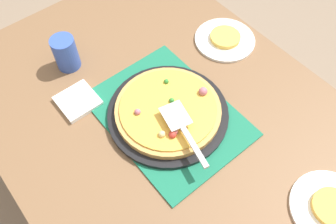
{
  "coord_description": "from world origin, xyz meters",
  "views": [
    {
      "loc": [
        0.47,
        -0.38,
        1.69
      ],
      "look_at": [
        0.0,
        0.0,
        0.77
      ],
      "focal_mm": 37.69,
      "sensor_mm": 36.0,
      "label": 1
    }
  ],
  "objects_px": {
    "plate_near_left": "(331,209)",
    "served_slice_left": "(333,207)",
    "pizza": "(168,110)",
    "served_slice_right": "(225,37)",
    "plate_far_right": "(225,40)",
    "pizza_server": "(183,128)",
    "pizza_pan": "(168,113)",
    "napkin_stack": "(78,101)",
    "cup_far": "(66,53)"
  },
  "relations": [
    {
      "from": "pizza",
      "to": "served_slice_right",
      "type": "bearing_deg",
      "value": 108.42
    },
    {
      "from": "pizza_server",
      "to": "pizza",
      "type": "bearing_deg",
      "value": 166.79
    },
    {
      "from": "plate_near_left",
      "to": "served_slice_right",
      "type": "height_order",
      "value": "served_slice_right"
    },
    {
      "from": "pizza_pan",
      "to": "served_slice_right",
      "type": "height_order",
      "value": "served_slice_right"
    },
    {
      "from": "plate_near_left",
      "to": "pizza_pan",
      "type": "bearing_deg",
      "value": -163.91
    },
    {
      "from": "pizza",
      "to": "served_slice_right",
      "type": "distance_m",
      "value": 0.39
    },
    {
      "from": "pizza",
      "to": "served_slice_left",
      "type": "xyz_separation_m",
      "value": [
        0.51,
        0.15,
        -0.02
      ]
    },
    {
      "from": "pizza",
      "to": "napkin_stack",
      "type": "xyz_separation_m",
      "value": [
        -0.22,
        -0.19,
        -0.03
      ]
    },
    {
      "from": "plate_far_right",
      "to": "pizza_pan",
      "type": "bearing_deg",
      "value": -71.71
    },
    {
      "from": "served_slice_right",
      "to": "pizza_server",
      "type": "height_order",
      "value": "pizza_server"
    },
    {
      "from": "plate_near_left",
      "to": "cup_far",
      "type": "xyz_separation_m",
      "value": [
        -0.89,
        -0.28,
        0.06
      ]
    },
    {
      "from": "served_slice_right",
      "to": "napkin_stack",
      "type": "relative_size",
      "value": 0.92
    },
    {
      "from": "napkin_stack",
      "to": "pizza_pan",
      "type": "bearing_deg",
      "value": 40.84
    },
    {
      "from": "pizza_pan",
      "to": "plate_far_right",
      "type": "relative_size",
      "value": 1.73
    },
    {
      "from": "served_slice_left",
      "to": "served_slice_right",
      "type": "distance_m",
      "value": 0.67
    },
    {
      "from": "plate_far_right",
      "to": "pizza_server",
      "type": "xyz_separation_m",
      "value": [
        0.22,
        -0.39,
        0.06
      ]
    },
    {
      "from": "served_slice_right",
      "to": "cup_far",
      "type": "bearing_deg",
      "value": -117.33
    },
    {
      "from": "pizza",
      "to": "napkin_stack",
      "type": "height_order",
      "value": "pizza"
    },
    {
      "from": "plate_far_right",
      "to": "cup_far",
      "type": "bearing_deg",
      "value": -117.33
    },
    {
      "from": "cup_far",
      "to": "pizza",
      "type": "bearing_deg",
      "value": 19.19
    },
    {
      "from": "pizza_pan",
      "to": "pizza_server",
      "type": "height_order",
      "value": "pizza_server"
    },
    {
      "from": "plate_near_left",
      "to": "cup_far",
      "type": "distance_m",
      "value": 0.94
    },
    {
      "from": "plate_far_right",
      "to": "served_slice_right",
      "type": "height_order",
      "value": "served_slice_right"
    },
    {
      "from": "plate_far_right",
      "to": "served_slice_left",
      "type": "xyz_separation_m",
      "value": [
        0.63,
        -0.22,
        0.01
      ]
    },
    {
      "from": "pizza_pan",
      "to": "pizza_server",
      "type": "bearing_deg",
      "value": -12.98
    },
    {
      "from": "pizza_pan",
      "to": "plate_far_right",
      "type": "bearing_deg",
      "value": 108.29
    },
    {
      "from": "cup_far",
      "to": "napkin_stack",
      "type": "bearing_deg",
      "value": -21.17
    },
    {
      "from": "pizza_server",
      "to": "pizza_pan",
      "type": "bearing_deg",
      "value": 167.02
    },
    {
      "from": "pizza",
      "to": "served_slice_left",
      "type": "height_order",
      "value": "pizza"
    },
    {
      "from": "pizza",
      "to": "plate_far_right",
      "type": "height_order",
      "value": "pizza"
    },
    {
      "from": "napkin_stack",
      "to": "plate_near_left",
      "type": "bearing_deg",
      "value": 24.89
    },
    {
      "from": "pizza_pan",
      "to": "served_slice_right",
      "type": "bearing_deg",
      "value": 108.29
    },
    {
      "from": "plate_far_right",
      "to": "cup_far",
      "type": "distance_m",
      "value": 0.57
    },
    {
      "from": "cup_far",
      "to": "napkin_stack",
      "type": "xyz_separation_m",
      "value": [
        0.16,
        -0.06,
        -0.05
      ]
    },
    {
      "from": "served_slice_left",
      "to": "napkin_stack",
      "type": "xyz_separation_m",
      "value": [
        -0.73,
        -0.34,
        -0.01
      ]
    },
    {
      "from": "pizza_pan",
      "to": "served_slice_left",
      "type": "relative_size",
      "value": 3.45
    },
    {
      "from": "cup_far",
      "to": "pizza_server",
      "type": "xyz_separation_m",
      "value": [
        0.48,
        0.11,
        0.01
      ]
    },
    {
      "from": "served_slice_left",
      "to": "napkin_stack",
      "type": "height_order",
      "value": "served_slice_left"
    },
    {
      "from": "pizza_pan",
      "to": "cup_far",
      "type": "distance_m",
      "value": 0.41
    },
    {
      "from": "served_slice_left",
      "to": "plate_near_left",
      "type": "bearing_deg",
      "value": 0.0
    },
    {
      "from": "pizza",
      "to": "plate_near_left",
      "type": "relative_size",
      "value": 1.5
    },
    {
      "from": "plate_near_left",
      "to": "served_slice_right",
      "type": "distance_m",
      "value": 0.67
    },
    {
      "from": "plate_near_left",
      "to": "served_slice_left",
      "type": "height_order",
      "value": "served_slice_left"
    },
    {
      "from": "pizza_pan",
      "to": "served_slice_right",
      "type": "relative_size",
      "value": 3.45
    },
    {
      "from": "cup_far",
      "to": "napkin_stack",
      "type": "height_order",
      "value": "cup_far"
    },
    {
      "from": "served_slice_right",
      "to": "napkin_stack",
      "type": "xyz_separation_m",
      "value": [
        -0.1,
        -0.56,
        -0.01
      ]
    },
    {
      "from": "cup_far",
      "to": "plate_far_right",
      "type": "bearing_deg",
      "value": 62.67
    },
    {
      "from": "pizza",
      "to": "plate_near_left",
      "type": "height_order",
      "value": "pizza"
    },
    {
      "from": "pizza",
      "to": "cup_far",
      "type": "height_order",
      "value": "cup_far"
    },
    {
      "from": "pizza_server",
      "to": "plate_far_right",
      "type": "bearing_deg",
      "value": 119.06
    }
  ]
}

